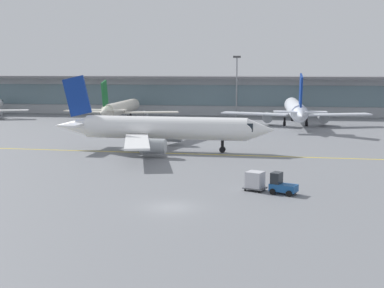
{
  "coord_description": "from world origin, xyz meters",
  "views": [
    {
      "loc": [
        8.17,
        -47.06,
        12.68
      ],
      "look_at": [
        -0.47,
        18.55,
        3.0
      ],
      "focal_mm": 51.56,
      "sensor_mm": 36.0,
      "label": 1
    }
  ],
  "objects_px": {
    "taxiing_regional_jet": "(163,129)",
    "baggage_tug": "(281,185)",
    "cargo_dolly_lead": "(255,180)",
    "gate_airplane_1": "(121,108)",
    "gate_airplane_2": "(295,109)",
    "apron_light_mast_1": "(237,84)"
  },
  "relations": [
    {
      "from": "baggage_tug",
      "to": "cargo_dolly_lead",
      "type": "xyz_separation_m",
      "value": [
        -2.6,
        1.11,
        0.16
      ]
    },
    {
      "from": "taxiing_regional_jet",
      "to": "baggage_tug",
      "type": "bearing_deg",
      "value": -53.95
    },
    {
      "from": "taxiing_regional_jet",
      "to": "apron_light_mast_1",
      "type": "xyz_separation_m",
      "value": [
        7.99,
        53.38,
        4.64
      ]
    },
    {
      "from": "gate_airplane_2",
      "to": "cargo_dolly_lead",
      "type": "height_order",
      "value": "gate_airplane_2"
    },
    {
      "from": "gate_airplane_1",
      "to": "cargo_dolly_lead",
      "type": "height_order",
      "value": "gate_airplane_1"
    },
    {
      "from": "cargo_dolly_lead",
      "to": "apron_light_mast_1",
      "type": "distance_m",
      "value": 77.79
    },
    {
      "from": "gate_airplane_1",
      "to": "baggage_tug",
      "type": "distance_m",
      "value": 73.88
    },
    {
      "from": "baggage_tug",
      "to": "apron_light_mast_1",
      "type": "xyz_separation_m",
      "value": [
        -8.45,
        78.37,
        7.05
      ]
    },
    {
      "from": "gate_airplane_1",
      "to": "taxiing_regional_jet",
      "type": "height_order",
      "value": "taxiing_regional_jet"
    },
    {
      "from": "gate_airplane_2",
      "to": "baggage_tug",
      "type": "bearing_deg",
      "value": 174.92
    },
    {
      "from": "gate_airplane_1",
      "to": "taxiing_regional_jet",
      "type": "bearing_deg",
      "value": -155.41
    },
    {
      "from": "gate_airplane_2",
      "to": "baggage_tug",
      "type": "xyz_separation_m",
      "value": [
        -4.55,
        -61.99,
        -2.38
      ]
    },
    {
      "from": "gate_airplane_2",
      "to": "baggage_tug",
      "type": "height_order",
      "value": "gate_airplane_2"
    },
    {
      "from": "gate_airplane_1",
      "to": "gate_airplane_2",
      "type": "bearing_deg",
      "value": -93.82
    },
    {
      "from": "gate_airplane_1",
      "to": "taxiing_regional_jet",
      "type": "relative_size",
      "value": 0.86
    },
    {
      "from": "gate_airplane_1",
      "to": "cargo_dolly_lead",
      "type": "xyz_separation_m",
      "value": [
        30.86,
        -64.73,
        -1.77
      ]
    },
    {
      "from": "baggage_tug",
      "to": "cargo_dolly_lead",
      "type": "relative_size",
      "value": 1.15
    },
    {
      "from": "gate_airplane_1",
      "to": "apron_light_mast_1",
      "type": "relative_size",
      "value": 1.96
    },
    {
      "from": "gate_airplane_1",
      "to": "gate_airplane_2",
      "type": "xyz_separation_m",
      "value": [
        38.01,
        -3.85,
        0.45
      ]
    },
    {
      "from": "baggage_tug",
      "to": "apron_light_mast_1",
      "type": "distance_m",
      "value": 79.14
    },
    {
      "from": "taxiing_regional_jet",
      "to": "cargo_dolly_lead",
      "type": "bearing_deg",
      "value": -57.19
    },
    {
      "from": "gate_airplane_1",
      "to": "gate_airplane_2",
      "type": "relative_size",
      "value": 0.86
    }
  ]
}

